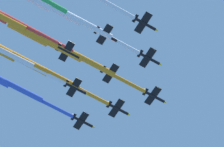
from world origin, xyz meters
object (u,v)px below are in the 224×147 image
at_px(jet_lead, 62,49).
at_px(jet_port_inner, 29,64).
at_px(jet_starboard_inner, 64,14).
at_px(jet_port_mid, 22,26).

distance_m(jet_lead, jet_port_inner, 13.50).
relative_size(jet_lead, jet_port_inner, 1.04).
height_order(jet_port_inner, jet_starboard_inner, jet_starboard_inner).
bearing_deg(jet_port_inner, jet_starboard_inner, -79.66).
height_order(jet_starboard_inner, jet_port_mid, jet_starboard_inner).
distance_m(jet_lead, jet_port_mid, 16.22).
height_order(jet_lead, jet_port_inner, jet_lead).
xyz_separation_m(jet_lead, jet_port_inner, (-8.49, 10.50, 0.06)).
distance_m(jet_lead, jet_starboard_inner, 12.71).
bearing_deg(jet_lead, jet_port_inner, 128.97).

